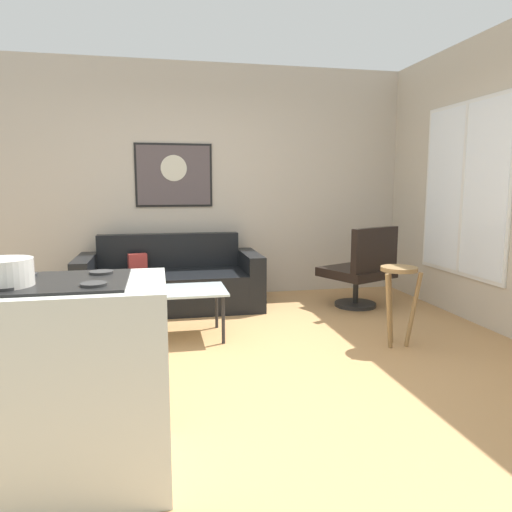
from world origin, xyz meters
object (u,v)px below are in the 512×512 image
object	(u,v)px
bar_stool	(398,286)
coffee_table	(165,294)
couch	(171,284)
mixing_bowl	(3,274)
wall_painting	(174,175)
armchair	(362,269)

from	to	relation	value
bar_stool	coffee_table	bearing A→B (deg)	162.90
coffee_table	bar_stool	xyz separation A→B (m)	(1.93, -0.59, 0.11)
couch	mixing_bowl	distance (m)	3.36
couch	coffee_table	world-z (taller)	couch
bar_stool	mixing_bowl	world-z (taller)	mixing_bowl
coffee_table	bar_stool	distance (m)	2.02
coffee_table	mixing_bowl	bearing A→B (deg)	-107.97
coffee_table	wall_painting	size ratio (longest dim) A/B	1.19
bar_stool	couch	bearing A→B (deg)	137.45
mixing_bowl	wall_painting	xyz separation A→B (m)	(0.84, 3.72, 0.49)
bar_stool	wall_painting	distance (m)	3.00
coffee_table	mixing_bowl	world-z (taller)	mixing_bowl
coffee_table	armchair	bearing A→B (deg)	17.17
mixing_bowl	wall_painting	bearing A→B (deg)	77.32
couch	coffee_table	bearing A→B (deg)	-93.94
coffee_table	bar_stool	bearing A→B (deg)	-17.10
coffee_table	couch	bearing A→B (deg)	86.06
armchair	mixing_bowl	bearing A→B (deg)	-135.90
couch	wall_painting	distance (m)	1.32
mixing_bowl	wall_painting	world-z (taller)	wall_painting
bar_stool	wall_painting	world-z (taller)	wall_painting
couch	bar_stool	size ratio (longest dim) A/B	2.89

